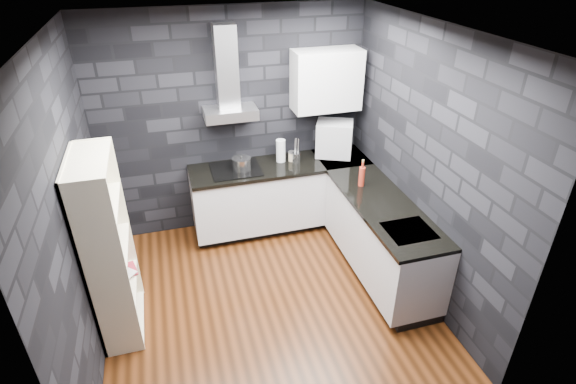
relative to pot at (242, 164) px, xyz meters
name	(u,v)px	position (x,y,z in m)	size (l,w,h in m)	color
ground	(268,299)	(-0.02, -1.28, -0.98)	(3.20, 3.20, 0.00)	#4A230E
ceiling	(260,31)	(-0.02, -1.28, 1.72)	(3.20, 3.20, 0.00)	silver
wall_back	(233,124)	(-0.02, 0.35, 0.37)	(3.20, 0.05, 2.70)	black
wall_front	(328,315)	(-0.02, -2.90, 0.37)	(3.20, 0.05, 2.70)	black
wall_left	(71,215)	(-1.64, -1.28, 0.37)	(0.05, 3.20, 2.70)	black
wall_right	(424,165)	(1.61, -1.28, 0.37)	(0.05, 3.20, 2.70)	black
toekick_back	(280,220)	(0.48, 0.06, -0.93)	(2.18, 0.50, 0.10)	black
toekick_right	(380,267)	(1.32, -1.18, -0.93)	(0.50, 1.78, 0.10)	black
counter_back_cab	(281,194)	(0.48, 0.02, -0.50)	(2.20, 0.60, 0.76)	silver
counter_right_cab	(381,237)	(1.28, -1.18, -0.50)	(0.60, 1.80, 0.76)	silver
counter_back_top	(281,166)	(0.48, 0.01, -0.10)	(2.20, 0.62, 0.04)	black
counter_right_top	(384,206)	(1.27, -1.18, -0.10)	(0.62, 1.80, 0.04)	black
counter_corner_top	(341,158)	(1.28, 0.02, -0.10)	(0.62, 0.62, 0.04)	black
hood_body	(230,113)	(-0.07, 0.15, 0.58)	(0.60, 0.34, 0.12)	silver
hood_chimney	(226,67)	(-0.07, 0.22, 1.09)	(0.24, 0.20, 0.90)	silver
upper_cabinet	(326,80)	(1.08, 0.15, 0.87)	(0.80, 0.35, 0.70)	silver
cooktop	(236,169)	(-0.07, 0.02, -0.07)	(0.58, 0.50, 0.01)	black
sink_rim	(409,231)	(1.28, -1.68, -0.08)	(0.44, 0.40, 0.01)	silver
pot	(242,164)	(0.00, 0.00, 0.00)	(0.22, 0.22, 0.13)	#B3B4B8
glass_vase	(281,151)	(0.51, 0.10, 0.06)	(0.11, 0.11, 0.28)	silver
storage_jar	(292,157)	(0.64, 0.07, -0.02)	(0.09, 0.09, 0.11)	tan
utensil_crock	(296,158)	(0.68, 0.01, -0.01)	(0.10, 0.10, 0.13)	#B3B4B8
appliance_garage	(334,139)	(1.19, 0.08, 0.15)	(0.44, 0.34, 0.44)	#A8A9AF
red_bottle	(362,177)	(1.20, -0.75, 0.04)	(0.06, 0.06, 0.22)	maroon
bookshelf	(109,249)	(-1.44, -1.20, -0.08)	(0.34, 0.80, 1.80)	#F3EAC9
fruit_bowl	(107,250)	(-1.44, -1.26, -0.04)	(0.21, 0.21, 0.05)	white
book_red	(116,265)	(-1.45, -1.01, -0.40)	(0.17, 0.02, 0.23)	maroon
book_second	(116,265)	(-1.44, -1.05, -0.38)	(0.15, 0.02, 0.21)	#B2B2B2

